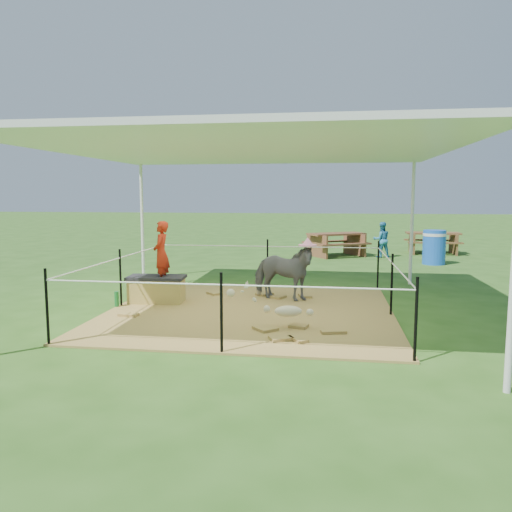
# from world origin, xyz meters

# --- Properties ---
(ground) EXTENTS (90.00, 90.00, 0.00)m
(ground) POSITION_xyz_m (0.00, 0.00, 0.00)
(ground) COLOR #2D5919
(ground) RESTS_ON ground
(hay_patch) EXTENTS (4.60, 4.60, 0.03)m
(hay_patch) POSITION_xyz_m (0.00, 0.00, 0.01)
(hay_patch) COLOR brown
(hay_patch) RESTS_ON ground
(canopy_tent) EXTENTS (6.30, 6.30, 2.90)m
(canopy_tent) POSITION_xyz_m (0.00, 0.00, 2.69)
(canopy_tent) COLOR silver
(canopy_tent) RESTS_ON ground
(rope_fence) EXTENTS (4.54, 4.54, 1.00)m
(rope_fence) POSITION_xyz_m (0.00, -0.00, 0.64)
(rope_fence) COLOR black
(rope_fence) RESTS_ON ground
(straw_bale) EXTENTS (0.96, 0.53, 0.41)m
(straw_bale) POSITION_xyz_m (-1.74, 0.35, 0.24)
(straw_bale) COLOR #B39841
(straw_bale) RESTS_ON hay_patch
(dark_cloth) EXTENTS (1.03, 0.59, 0.05)m
(dark_cloth) POSITION_xyz_m (-1.74, 0.35, 0.47)
(dark_cloth) COLOR black
(dark_cloth) RESTS_ON straw_bale
(woman) EXTENTS (0.30, 0.43, 1.12)m
(woman) POSITION_xyz_m (-1.64, 0.35, 1.00)
(woman) COLOR red
(woman) RESTS_ON straw_bale
(green_bottle) EXTENTS (0.08, 0.08, 0.26)m
(green_bottle) POSITION_xyz_m (-2.29, -0.10, 0.16)
(green_bottle) COLOR #186C2A
(green_bottle) RESTS_ON hay_patch
(pony) EXTENTS (1.30, 0.86, 1.01)m
(pony) POSITION_xyz_m (0.45, 0.83, 0.54)
(pony) COLOR #505156
(pony) RESTS_ON hay_patch
(pink_hat) EXTENTS (0.32, 0.32, 0.15)m
(pink_hat) POSITION_xyz_m (0.45, 0.83, 1.12)
(pink_hat) COLOR pink
(pink_hat) RESTS_ON pony
(foal) EXTENTS (1.07, 0.72, 0.55)m
(foal) POSITION_xyz_m (0.70, -1.04, 0.30)
(foal) COLOR beige
(foal) RESTS_ON hay_patch
(trash_barrel) EXTENTS (0.65, 0.65, 0.95)m
(trash_barrel) POSITION_xyz_m (4.15, 6.33, 0.47)
(trash_barrel) COLOR blue
(trash_barrel) RESTS_ON ground
(picnic_table_near) EXTENTS (2.16, 1.99, 0.73)m
(picnic_table_near) POSITION_xyz_m (1.48, 7.81, 0.37)
(picnic_table_near) COLOR #52331C
(picnic_table_near) RESTS_ON ground
(picnic_table_far) EXTENTS (1.71, 1.26, 0.70)m
(picnic_table_far) POSITION_xyz_m (4.62, 8.98, 0.35)
(picnic_table_far) COLOR brown
(picnic_table_far) RESTS_ON ground
(distant_person) EXTENTS (0.61, 0.52, 1.09)m
(distant_person) POSITION_xyz_m (2.86, 7.71, 0.55)
(distant_person) COLOR teal
(distant_person) RESTS_ON ground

